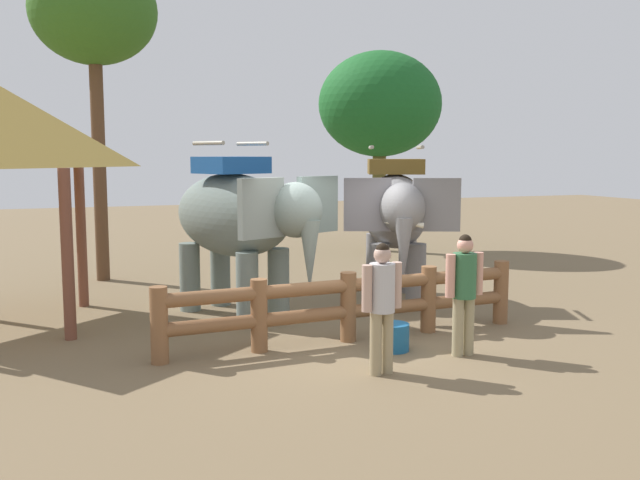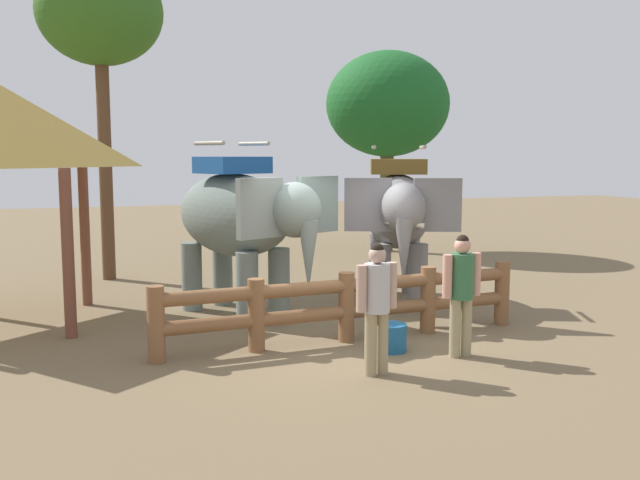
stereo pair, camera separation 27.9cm
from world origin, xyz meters
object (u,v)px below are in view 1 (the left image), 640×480
(elephant_center, at_px, (396,215))
(tree_back_center, at_px, (380,105))
(tree_far_left, at_px, (94,15))
(log_fence, at_px, (348,302))
(elephant_near_left, at_px, (240,219))
(tourist_man_in_blue, at_px, (464,286))
(feed_bucket, at_px, (393,337))
(tourist_woman_in_black, at_px, (382,299))

(elephant_center, bearing_deg, tree_back_center, 67.14)
(elephant_center, bearing_deg, tree_far_left, 138.37)
(log_fence, bearing_deg, tree_far_left, 114.70)
(elephant_near_left, bearing_deg, tree_back_center, 49.46)
(tourist_man_in_blue, bearing_deg, tree_far_left, 118.29)
(elephant_near_left, xyz_separation_m, tourist_man_in_blue, (2.32, -3.39, -0.71))
(elephant_center, distance_m, feed_bucket, 3.65)
(elephant_near_left, bearing_deg, tourist_man_in_blue, -55.65)
(log_fence, distance_m, tree_far_left, 9.04)
(elephant_near_left, distance_m, tree_back_center, 9.33)
(elephant_center, bearing_deg, log_fence, -130.16)
(elephant_center, height_order, tree_far_left, tree_far_left)
(elephant_center, bearing_deg, tourist_woman_in_black, -118.80)
(log_fence, relative_size, tree_far_left, 0.84)
(feed_bucket, bearing_deg, tree_far_left, 115.20)
(tree_far_left, relative_size, feed_bucket, 14.71)
(elephant_center, bearing_deg, elephant_near_left, -177.15)
(elephant_center, height_order, tree_back_center, tree_back_center)
(elephant_near_left, height_order, tree_far_left, tree_far_left)
(log_fence, height_order, tree_back_center, tree_back_center)
(log_fence, height_order, elephant_near_left, elephant_near_left)
(tourist_woman_in_black, distance_m, feed_bucket, 1.37)
(log_fence, relative_size, tourist_woman_in_black, 3.47)
(tourist_woman_in_black, height_order, tourist_man_in_blue, tourist_man_in_blue)
(log_fence, distance_m, tourist_woman_in_black, 1.69)
(elephant_near_left, xyz_separation_m, tree_back_center, (5.85, 6.84, 2.48))
(tree_far_left, relative_size, tree_back_center, 1.23)
(elephant_near_left, bearing_deg, tourist_woman_in_black, -76.80)
(elephant_center, bearing_deg, feed_bucket, -117.13)
(tourist_woman_in_black, bearing_deg, feed_bucket, 56.22)
(tourist_man_in_blue, height_order, tree_back_center, tree_back_center)
(elephant_near_left, relative_size, tree_far_left, 0.51)
(elephant_center, bearing_deg, tourist_man_in_blue, -101.38)
(log_fence, relative_size, feed_bucket, 12.37)
(log_fence, bearing_deg, tourist_woman_in_black, -97.91)
(tree_far_left, bearing_deg, tree_back_center, 15.83)
(tree_far_left, bearing_deg, tourist_woman_in_black, -71.06)
(elephant_near_left, height_order, tree_back_center, tree_back_center)
(tourist_man_in_blue, xyz_separation_m, tree_far_left, (-4.31, 8.01, 4.78))
(log_fence, height_order, feed_bucket, log_fence)
(tourist_woman_in_black, distance_m, tree_far_left, 10.06)
(tree_back_center, bearing_deg, elephant_near_left, -130.54)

